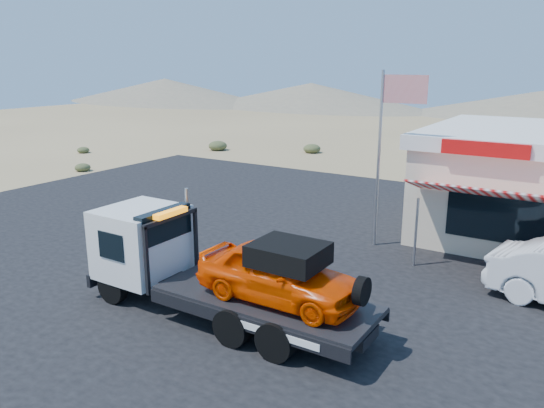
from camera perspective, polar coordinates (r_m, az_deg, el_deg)
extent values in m
plane|color=olive|center=(17.78, -8.99, -5.77)|extent=(120.00, 120.00, 0.00)
cube|color=black|center=(18.94, 1.61, -4.24)|extent=(32.00, 24.00, 0.02)
cylinder|color=black|center=(14.88, -16.76, -8.55)|extent=(0.89, 0.27, 0.89)
cylinder|color=black|center=(15.99, -11.95, -6.55)|extent=(0.89, 0.27, 0.89)
cylinder|color=black|center=(12.36, -4.08, -12.93)|extent=(0.89, 0.49, 0.89)
cylinder|color=black|center=(13.68, 0.41, -10.01)|extent=(0.89, 0.49, 0.89)
cylinder|color=black|center=(11.79, 0.61, -14.37)|extent=(0.89, 0.49, 0.89)
cylinder|color=black|center=(13.16, 4.77, -11.11)|extent=(0.89, 0.49, 0.89)
cube|color=black|center=(13.32, -4.30, -10.13)|extent=(7.30, 0.89, 0.27)
cube|color=silver|center=(14.86, -13.81, -3.94)|extent=(1.96, 2.09, 1.87)
cube|color=black|center=(14.10, -11.57, -2.18)|extent=(0.31, 1.78, 0.80)
cube|color=black|center=(14.13, -10.64, -4.95)|extent=(0.09, 1.96, 1.78)
cube|color=orange|center=(13.82, -10.85, -0.95)|extent=(0.22, 1.07, 0.13)
cube|color=black|center=(12.71, -0.71, -10.16)|extent=(5.34, 2.05, 0.13)
imported|color=#F44000|center=(12.24, 0.69, -7.42)|extent=(3.92, 1.58, 1.34)
cube|color=black|center=(11.92, 1.79, -5.43)|extent=(1.60, 1.34, 0.49)
cube|color=red|center=(17.60, 21.88, 5.50)|extent=(2.60, 0.12, 0.45)
cylinder|color=#99999E|center=(17.14, 15.21, -2.96)|extent=(0.08, 0.08, 2.20)
cylinder|color=#99999E|center=(18.35, 11.39, 4.57)|extent=(0.10, 0.10, 6.00)
cube|color=#B20C14|center=(17.84, 14.08, 11.90)|extent=(1.50, 0.02, 0.90)
ellipsoid|color=#404625|center=(33.50, -19.71, 3.77)|extent=(0.91, 0.91, 0.49)
ellipsoid|color=#404625|center=(40.36, -19.64, 5.53)|extent=(0.85, 0.85, 0.46)
ellipsoid|color=#404625|center=(39.43, -5.86, 6.31)|extent=(1.36, 1.36, 0.73)
ellipsoid|color=#404625|center=(38.19, 4.32, 6.02)|extent=(1.24, 1.24, 0.67)
ellipsoid|color=#404625|center=(36.24, 15.82, 4.80)|extent=(0.75, 0.75, 0.40)
cone|color=#726B59|center=(76.59, 4.23, 11.56)|extent=(36.00, 36.00, 3.50)
cone|color=#726B59|center=(88.89, -11.39, 11.87)|extent=(40.00, 40.00, 3.80)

